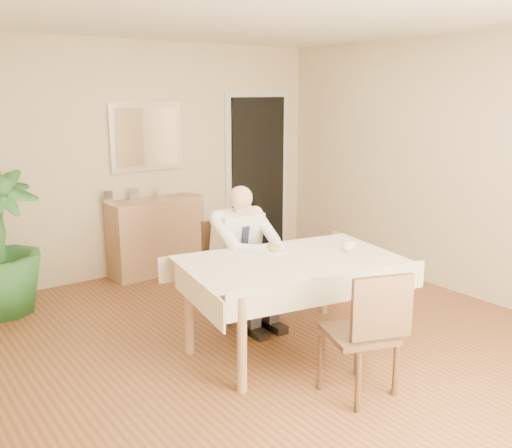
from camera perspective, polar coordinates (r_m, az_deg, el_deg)
room at (r=4.50m, az=2.62°, el=3.52°), size 5.00×5.02×2.60m
doorway at (r=7.41m, az=0.14°, el=5.01°), size 0.96×0.07×2.10m
mirror at (r=6.57m, az=-10.91°, el=8.56°), size 0.86×0.04×0.76m
dining_table at (r=4.57m, az=3.40°, el=-4.50°), size 1.89×1.31×0.75m
chair_far at (r=5.30m, az=-2.67°, el=-3.87°), size 0.46×0.46×0.89m
chair_near at (r=3.94m, az=11.15°, el=-10.17°), size 0.55×0.56×0.90m
seated_man at (r=5.01m, az=-0.89°, el=-2.58°), size 0.48×0.72×1.24m
plate at (r=4.74m, az=1.81°, el=-2.64°), size 0.26×0.26×0.02m
food at (r=4.74m, az=1.81°, el=-2.39°), size 0.14×0.14×0.06m
knife at (r=4.71m, az=2.64°, el=-2.53°), size 0.01×0.13×0.01m
fork at (r=4.67m, az=1.87°, el=-2.68°), size 0.01×0.13×0.01m
coffee_mug at (r=4.80m, az=9.22°, el=-2.13°), size 0.16×0.16×0.09m
sideboard at (r=6.62m, az=-9.94°, el=-1.20°), size 1.10×0.44×0.86m
photo_frame_left at (r=6.36m, az=-14.57°, el=2.62°), size 0.10×0.02×0.14m
photo_frame_center at (r=6.50m, az=-12.14°, el=2.97°), size 0.10×0.02×0.14m
photo_frame_right at (r=6.59m, az=-9.54°, el=3.22°), size 0.10×0.02×0.14m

